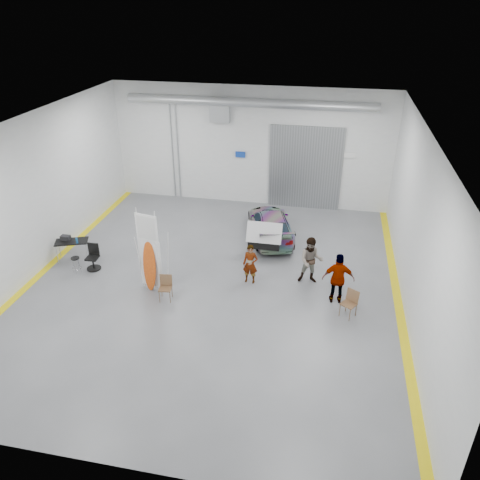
% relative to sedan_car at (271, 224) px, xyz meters
% --- Properties ---
extents(ground, '(16.00, 16.00, 0.00)m').
position_rel_sedan_car_xyz_m(ground, '(-1.61, -4.32, -0.62)').
color(ground, '#5C5D63').
rests_on(ground, ground).
extents(room_shell, '(14.02, 16.18, 6.01)m').
position_rel_sedan_car_xyz_m(room_shell, '(-1.37, -2.10, 3.46)').
color(room_shell, silver).
rests_on(room_shell, ground).
extents(sedan_car, '(2.85, 4.60, 1.24)m').
position_rel_sedan_car_xyz_m(sedan_car, '(0.00, 0.00, 0.00)').
color(sedan_car, silver).
rests_on(sedan_car, ground).
extents(person_a, '(0.59, 0.41, 1.58)m').
position_rel_sedan_car_xyz_m(person_a, '(-0.23, -3.89, 0.17)').
color(person_a, '#826347').
rests_on(person_a, ground).
extents(person_b, '(0.96, 0.77, 1.87)m').
position_rel_sedan_car_xyz_m(person_b, '(2.01, -3.43, 0.32)').
color(person_b, slate).
rests_on(person_b, ground).
extents(person_c, '(1.16, 0.55, 1.94)m').
position_rel_sedan_car_xyz_m(person_c, '(3.03, -4.55, 0.35)').
color(person_c, olive).
rests_on(person_c, ground).
extents(surfboard_display, '(0.91, 0.38, 3.25)m').
position_rel_sedan_car_xyz_m(surfboard_display, '(-3.69, -5.10, 0.70)').
color(surfboard_display, white).
rests_on(surfboard_display, ground).
extents(folding_chair_near, '(0.50, 0.52, 0.94)m').
position_rel_sedan_car_xyz_m(folding_chair_near, '(-3.01, -5.64, -0.33)').
color(folding_chair_near, brown).
rests_on(folding_chair_near, ground).
extents(folding_chair_far, '(0.63, 0.68, 0.97)m').
position_rel_sedan_car_xyz_m(folding_chair_far, '(3.44, -5.34, -0.32)').
color(folding_chair_far, brown).
rests_on(folding_chair_far, ground).
extents(shop_stool, '(0.34, 0.34, 0.67)m').
position_rel_sedan_car_xyz_m(shop_stool, '(-7.09, -4.58, -0.29)').
color(shop_stool, black).
rests_on(shop_stool, ground).
extents(work_table, '(1.44, 1.06, 1.06)m').
position_rel_sedan_car_xyz_m(work_table, '(-7.83, -3.57, 0.20)').
color(work_table, '#999CA1').
rests_on(work_table, ground).
extents(office_chair, '(0.56, 0.56, 1.06)m').
position_rel_sedan_car_xyz_m(office_chair, '(-6.56, -4.15, -0.16)').
color(office_chair, black).
rests_on(office_chair, ground).
extents(trunk_lid, '(1.45, 0.88, 0.04)m').
position_rel_sedan_car_xyz_m(trunk_lid, '(0.00, -1.89, 0.64)').
color(trunk_lid, silver).
rests_on(trunk_lid, sedan_car).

